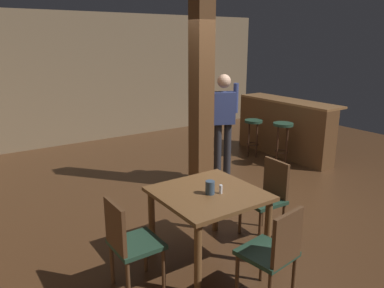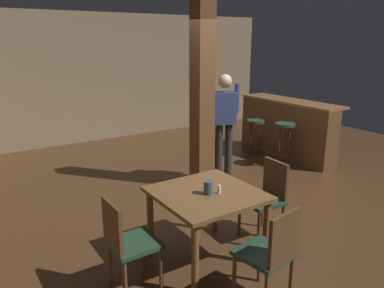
% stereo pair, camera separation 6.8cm
% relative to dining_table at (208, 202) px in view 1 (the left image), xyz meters
% --- Properties ---
extents(ground_plane, '(10.80, 10.80, 0.00)m').
position_rel_dining_table_xyz_m(ground_plane, '(1.28, 0.84, -0.63)').
color(ground_plane, '#422816').
extents(wall_back, '(8.00, 0.10, 2.80)m').
position_rel_dining_table_xyz_m(wall_back, '(1.28, 5.34, 0.77)').
color(wall_back, '#756047').
rests_on(wall_back, ground_plane).
extents(pillar, '(0.28, 0.28, 2.80)m').
position_rel_dining_table_xyz_m(pillar, '(1.13, 1.72, 0.77)').
color(pillar, brown).
rests_on(pillar, ground_plane).
extents(dining_table, '(1.00, 1.00, 0.75)m').
position_rel_dining_table_xyz_m(dining_table, '(0.00, 0.00, 0.00)').
color(dining_table, brown).
rests_on(dining_table, ground_plane).
extents(chair_east, '(0.44, 0.44, 0.89)m').
position_rel_dining_table_xyz_m(chair_east, '(0.86, 0.01, -0.13)').
color(chair_east, '#1E3828').
rests_on(chair_east, ground_plane).
extents(chair_west, '(0.42, 0.42, 0.89)m').
position_rel_dining_table_xyz_m(chair_west, '(-0.91, -0.03, -0.13)').
color(chair_west, '#1E3828').
rests_on(chair_west, ground_plane).
extents(chair_south, '(0.47, 0.47, 0.89)m').
position_rel_dining_table_xyz_m(chair_south, '(0.05, -0.88, -0.13)').
color(chair_south, '#1E3828').
rests_on(chair_south, ground_plane).
extents(napkin_cup, '(0.09, 0.09, 0.14)m').
position_rel_dining_table_xyz_m(napkin_cup, '(-0.02, -0.05, 0.18)').
color(napkin_cup, '#33475B').
rests_on(napkin_cup, dining_table).
extents(salt_shaker, '(0.03, 0.03, 0.09)m').
position_rel_dining_table_xyz_m(salt_shaker, '(0.08, -0.10, 0.16)').
color(salt_shaker, silver).
rests_on(salt_shaker, dining_table).
extents(standing_person, '(0.46, 0.32, 1.72)m').
position_rel_dining_table_xyz_m(standing_person, '(1.54, 1.69, 0.37)').
color(standing_person, navy).
rests_on(standing_person, ground_plane).
extents(bar_counter, '(0.56, 2.16, 1.10)m').
position_rel_dining_table_xyz_m(bar_counter, '(3.40, 2.10, -0.07)').
color(bar_counter, brown).
rests_on(bar_counter, ground_plane).
extents(bar_stool_near, '(0.35, 0.35, 0.80)m').
position_rel_dining_table_xyz_m(bar_stool_near, '(2.87, 1.65, -0.03)').
color(bar_stool_near, '#1E3828').
rests_on(bar_stool_near, ground_plane).
extents(bar_stool_mid, '(0.34, 0.34, 0.73)m').
position_rel_dining_table_xyz_m(bar_stool_mid, '(2.85, 2.38, -0.08)').
color(bar_stool_mid, '#1E3828').
rests_on(bar_stool_mid, ground_plane).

